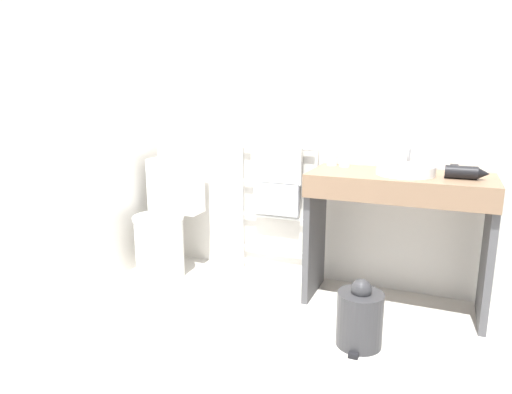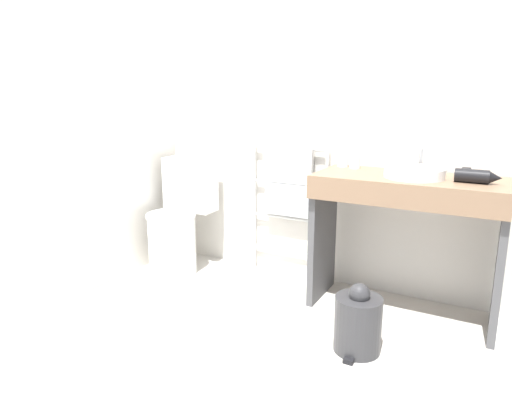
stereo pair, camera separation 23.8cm
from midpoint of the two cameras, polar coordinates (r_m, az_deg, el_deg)
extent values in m
cube|color=silver|center=(3.17, 4.54, 12.63)|extent=(2.67, 0.12, 2.56)
cube|color=silver|center=(3.14, -24.27, 11.56)|extent=(0.12, 2.34, 2.56)
cylinder|color=white|center=(3.38, -13.96, -6.20)|extent=(0.34, 0.34, 0.42)
cylinder|color=white|center=(3.31, -14.17, -2.55)|extent=(0.36, 0.36, 0.02)
cube|color=white|center=(3.46, -11.96, 1.39)|extent=(0.39, 0.18, 0.40)
cylinder|color=silver|center=(3.43, -12.12, 4.72)|extent=(0.05, 0.05, 0.01)
cylinder|color=silver|center=(3.37, -3.80, -1.15)|extent=(0.02, 0.02, 0.96)
cylinder|color=silver|center=(3.16, 5.25, -2.10)|extent=(0.02, 0.02, 0.96)
cylinder|color=silver|center=(3.34, 0.57, -6.72)|extent=(0.56, 0.02, 0.02)
cylinder|color=silver|center=(3.27, 0.58, -2.59)|extent=(0.56, 0.02, 0.02)
cylinder|color=silver|center=(3.21, 0.59, 1.70)|extent=(0.56, 0.02, 0.02)
cylinder|color=silver|center=(3.17, 0.60, 6.13)|extent=(0.56, 0.02, 0.02)
cube|color=silver|center=(3.16, 0.41, 3.98)|extent=(0.37, 0.04, 0.25)
cube|color=silver|center=(3.21, 0.40, -0.24)|extent=(0.33, 0.04, 0.23)
cube|color=#84664C|center=(2.76, 15.25, 2.41)|extent=(1.05, 0.48, 0.03)
cube|color=#84664C|center=(2.55, 14.44, 0.07)|extent=(1.05, 0.02, 0.10)
cube|color=#4C4C4F|center=(2.97, 5.09, -4.74)|extent=(0.04, 0.41, 0.80)
cube|color=#4C4C4F|center=(2.85, 24.88, -6.71)|extent=(0.04, 0.41, 0.80)
cylinder|color=white|center=(2.74, 15.84, 3.26)|extent=(0.33, 0.33, 0.06)
cylinder|color=silver|center=(2.73, 15.87, 3.77)|extent=(0.27, 0.27, 0.01)
cylinder|color=silver|center=(2.92, 16.40, 4.82)|extent=(0.02, 0.02, 0.16)
cylinder|color=silver|center=(2.87, 16.38, 6.04)|extent=(0.02, 0.09, 0.02)
cylinder|color=white|center=(3.01, 7.27, 4.88)|extent=(0.07, 0.07, 0.10)
cylinder|color=white|center=(2.96, 8.79, 4.68)|extent=(0.07, 0.07, 0.10)
cylinder|color=black|center=(2.70, 22.02, 2.85)|extent=(0.17, 0.07, 0.07)
cone|color=black|center=(2.70, 24.40, 2.64)|extent=(0.06, 0.06, 0.06)
cube|color=black|center=(2.79, 21.30, 3.19)|extent=(0.04, 0.10, 0.05)
cylinder|color=#333335|center=(2.48, 10.09, -14.86)|extent=(0.24, 0.24, 0.29)
sphere|color=#333335|center=(2.41, 10.25, -11.33)|extent=(0.11, 0.11, 0.11)
cube|color=black|center=(2.44, 9.21, -19.04)|extent=(0.05, 0.04, 0.02)
cube|color=silver|center=(3.08, -19.00, -12.61)|extent=(0.56, 0.36, 0.01)
camera|label=1|loc=(0.12, -92.82, -0.64)|focal=32.00mm
camera|label=2|loc=(0.12, 87.18, 0.64)|focal=32.00mm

